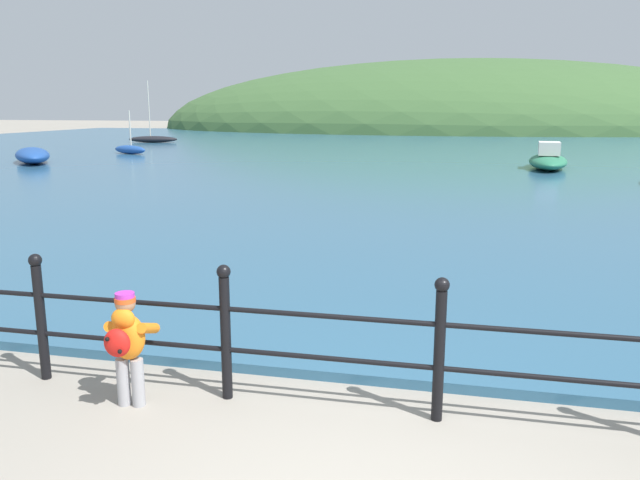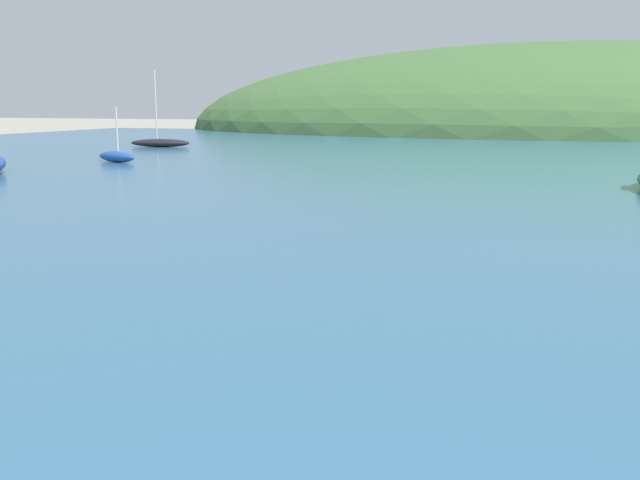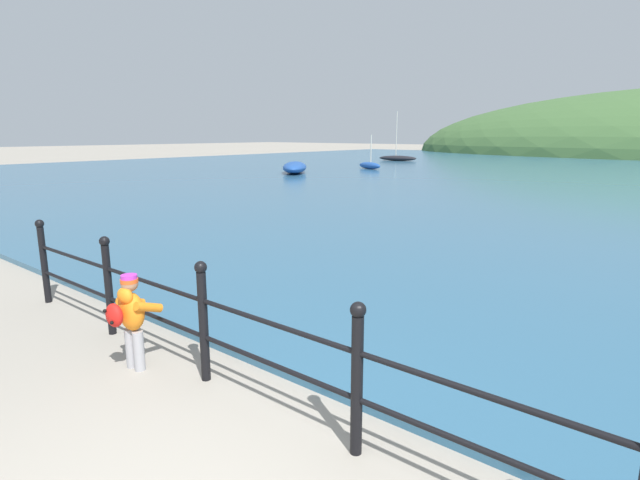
{
  "view_description": "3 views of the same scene",
  "coord_description": "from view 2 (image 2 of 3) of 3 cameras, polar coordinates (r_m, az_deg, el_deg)",
  "views": [
    {
      "loc": [
        0.47,
        -3.28,
        2.51
      ],
      "look_at": [
        -1.18,
        4.08,
        0.89
      ],
      "focal_mm": 35.0,
      "sensor_mm": 36.0,
      "label": 1
    },
    {
      "loc": [
        1.38,
        -0.04,
        2.51
      ],
      "look_at": [
        -0.89,
        6.68,
        1.2
      ],
      "focal_mm": 42.0,
      "sensor_mm": 36.0,
      "label": 2
    },
    {
      "loc": [
        2.32,
        -1.27,
        2.38
      ],
      "look_at": [
        -1.76,
        3.65,
        1.01
      ],
      "focal_mm": 28.0,
      "sensor_mm": 36.0,
      "label": 3
    }
  ],
  "objects": [
    {
      "name": "water",
      "position": [
        32.17,
        16.21,
        5.67
      ],
      "size": [
        80.0,
        60.0,
        0.1
      ],
      "primitive_type": "cube",
      "color": "#2D5B7A",
      "rests_on": "ground"
    },
    {
      "name": "boat_mid_harbor",
      "position": [
        31.7,
        -15.24,
        6.17
      ],
      "size": [
        2.25,
        1.26,
        2.2
      ],
      "color": "#1E4793",
      "rests_on": "water"
    },
    {
      "name": "far_hillside",
      "position": [
        67.99,
        17.64,
        7.86
      ],
      "size": [
        67.01,
        36.85,
        14.96
      ],
      "color": "#3D6033",
      "rests_on": "ground"
    },
    {
      "name": "boat_white_sailboat",
      "position": [
        42.03,
        -12.08,
        7.28
      ],
      "size": [
        3.44,
        1.5,
        4.09
      ],
      "color": "black",
      "rests_on": "water"
    }
  ]
}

